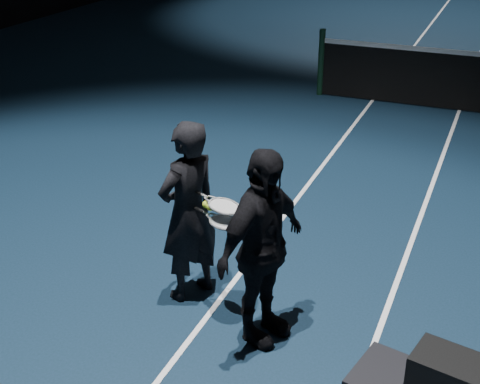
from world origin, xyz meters
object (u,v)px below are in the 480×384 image
object	(u,v)px
tennis_balls	(209,203)
player_a	(188,212)
racket_lower	(225,222)
racket_upper	(224,206)
player_b	(262,249)

from	to	relation	value
tennis_balls	player_a	bearing A→B (deg)	158.39
racket_lower	tennis_balls	bearing A→B (deg)	178.53
racket_lower	racket_upper	world-z (taller)	racket_upper
racket_upper	tennis_balls	distance (m)	0.15
tennis_balls	player_b	bearing A→B (deg)	-23.22
player_b	tennis_balls	bearing A→B (deg)	84.69
player_b	racket_upper	distance (m)	0.49
player_a	racket_upper	distance (m)	0.44
player_a	tennis_balls	bearing A→B (deg)	92.78
player_a	tennis_balls	size ratio (longest dim) A/B	13.47
player_a	tennis_balls	xyz separation A→B (m)	(0.24, -0.09, 0.17)
player_a	player_b	distance (m)	0.85
player_a	racket_upper	xyz separation A→B (m)	(0.38, -0.12, 0.18)
player_b	tennis_balls	xyz separation A→B (m)	(-0.55, 0.23, 0.17)
player_a	racket_lower	size ratio (longest dim) A/B	2.38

